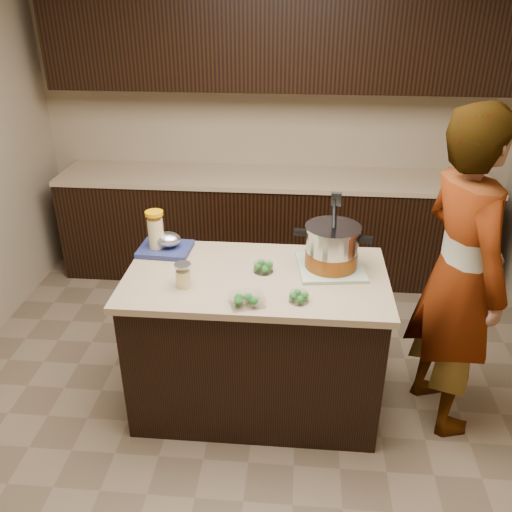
% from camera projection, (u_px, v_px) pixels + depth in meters
% --- Properties ---
extents(ground_plane, '(4.00, 4.00, 0.00)m').
position_uv_depth(ground_plane, '(256.00, 399.00, 3.41)').
color(ground_plane, brown).
rests_on(ground_plane, ground).
extents(room_shell, '(4.04, 4.04, 2.72)m').
position_uv_depth(room_shell, '(256.00, 129.00, 2.63)').
color(room_shell, tan).
rests_on(room_shell, ground).
extents(back_cabinets, '(3.60, 0.63, 2.33)m').
position_uv_depth(back_cabinets, '(274.00, 170.00, 4.52)').
color(back_cabinets, black).
rests_on(back_cabinets, ground).
extents(island, '(1.46, 0.81, 0.90)m').
position_uv_depth(island, '(256.00, 341.00, 3.21)').
color(island, black).
rests_on(island, ground).
extents(dish_towel, '(0.40, 0.40, 0.02)m').
position_uv_depth(dish_towel, '(330.00, 267.00, 3.06)').
color(dish_towel, '#648C5E').
rests_on(dish_towel, island).
extents(stock_pot, '(0.43, 0.36, 0.44)m').
position_uv_depth(stock_pot, '(332.00, 249.00, 3.01)').
color(stock_pot, '#B7B7BC').
rests_on(stock_pot, dish_towel).
extents(lemonade_pitcher, '(0.11, 0.11, 0.26)m').
position_uv_depth(lemonade_pitcher, '(156.00, 233.00, 3.21)').
color(lemonade_pitcher, '#DDCB87').
rests_on(lemonade_pitcher, island).
extents(mason_jar, '(0.12, 0.12, 0.15)m').
position_uv_depth(mason_jar, '(183.00, 276.00, 2.86)').
color(mason_jar, '#DDCB87').
rests_on(mason_jar, island).
extents(broccoli_tub_left, '(0.12, 0.12, 0.05)m').
position_uv_depth(broccoli_tub_left, '(263.00, 268.00, 3.03)').
color(broccoli_tub_left, silver).
rests_on(broccoli_tub_left, island).
extents(broccoli_tub_right, '(0.11, 0.11, 0.05)m').
position_uv_depth(broccoli_tub_right, '(299.00, 298.00, 2.75)').
color(broccoli_tub_right, silver).
rests_on(broccoli_tub_right, island).
extents(broccoli_tub_rect, '(0.20, 0.17, 0.06)m').
position_uv_depth(broccoli_tub_rect, '(247.00, 300.00, 2.72)').
color(broccoli_tub_rect, silver).
rests_on(broccoli_tub_rect, island).
extents(blue_tray, '(0.32, 0.26, 0.12)m').
position_uv_depth(blue_tray, '(166.00, 245.00, 3.24)').
color(blue_tray, navy).
rests_on(blue_tray, island).
extents(person, '(0.63, 0.78, 1.87)m').
position_uv_depth(person, '(460.00, 277.00, 2.92)').
color(person, gray).
rests_on(person, ground).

